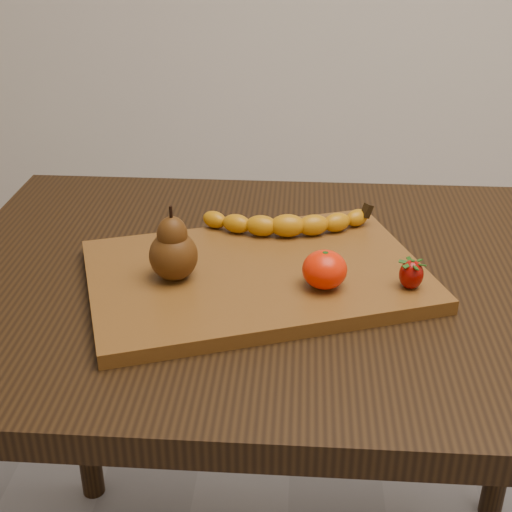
# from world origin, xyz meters

# --- Properties ---
(table) EXTENTS (1.00, 0.70, 0.76)m
(table) POSITION_xyz_m (0.00, 0.00, 0.66)
(table) COLOR black
(table) RESTS_ON ground
(cutting_board) EXTENTS (0.52, 0.43, 0.02)m
(cutting_board) POSITION_xyz_m (-0.05, -0.03, 0.77)
(cutting_board) COLOR brown
(cutting_board) RESTS_ON table
(banana) EXTENTS (0.22, 0.08, 0.03)m
(banana) POSITION_xyz_m (-0.01, 0.08, 0.80)
(banana) COLOR #C17D09
(banana) RESTS_ON cutting_board
(pear) EXTENTS (0.07, 0.07, 0.10)m
(pear) POSITION_xyz_m (-0.16, -0.06, 0.83)
(pear) COLOR #4D2A0C
(pear) RESTS_ON cutting_board
(mandarin) EXTENTS (0.07, 0.07, 0.05)m
(mandarin) POSITION_xyz_m (0.04, -0.07, 0.80)
(mandarin) COLOR #F02202
(mandarin) RESTS_ON cutting_board
(strawberry) EXTENTS (0.04, 0.04, 0.04)m
(strawberry) POSITION_xyz_m (0.15, -0.06, 0.80)
(strawberry) COLOR #880803
(strawberry) RESTS_ON cutting_board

